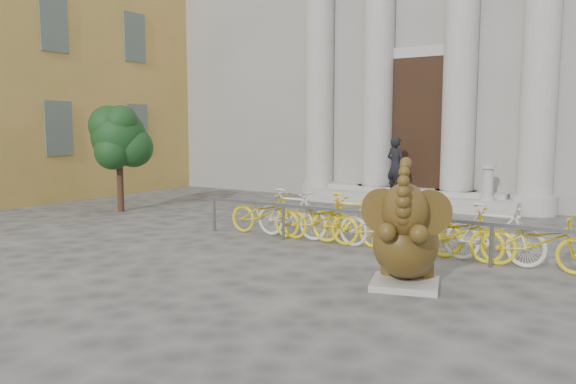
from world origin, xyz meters
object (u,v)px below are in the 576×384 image
Objects in this scene: bike_rack at (382,223)px; tree at (119,138)px; elephant_statue at (406,241)px; pedestrian at (396,166)px.

tree is at bearing 176.25° from bike_rack.
elephant_statue is at bearing -58.47° from bike_rack.
pedestrian is (-3.22, 7.40, 0.50)m from elephant_statue.
elephant_statue is 1.14× the size of pedestrian.
bike_rack is (-1.27, 2.08, -0.17)m from elephant_statue.
tree is at bearing 57.25° from pedestrian.
tree is 7.54m from pedestrian.
bike_rack is at bearing -3.75° from tree.
pedestrian is at bearing 40.00° from tree.
elephant_statue is at bearing -16.07° from tree.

